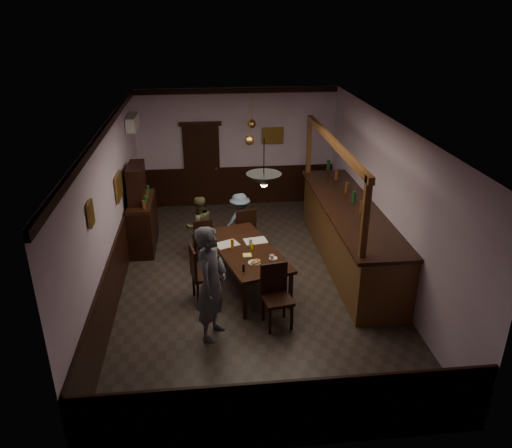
{
  "coord_description": "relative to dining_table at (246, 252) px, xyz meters",
  "views": [
    {
      "loc": [
        -0.82,
        -8.3,
        4.89
      ],
      "look_at": [
        0.06,
        0.02,
        1.15
      ],
      "focal_mm": 35.0,
      "sensor_mm": 36.0,
      "label": 1
    }
  ],
  "objects": [
    {
      "name": "ac_unit",
      "position": [
        -2.24,
        3.08,
        1.76
      ],
      "size": [
        0.2,
        0.85,
        0.3
      ],
      "color": "white",
      "rests_on": "ground"
    },
    {
      "name": "chair_near",
      "position": [
        0.37,
        -1.26,
        -0.11
      ],
      "size": [
        0.53,
        0.53,
        1.05
      ],
      "rotation": [
        0.0,
        0.0,
        0.18
      ],
      "color": "black",
      "rests_on": "ground"
    },
    {
      "name": "picture_left_large",
      "position": [
        -2.32,
        0.98,
        1.01
      ],
      "size": [
        0.04,
        0.62,
        0.48
      ],
      "color": "olive",
      "rests_on": "ground"
    },
    {
      "name": "soda_can",
      "position": [
        0.1,
        -0.05,
        0.12
      ],
      "size": [
        0.07,
        0.07,
        0.12
      ],
      "primitive_type": "cylinder",
      "color": "yellow",
      "rests_on": "dining_table"
    },
    {
      "name": "napkin",
      "position": [
        -0.01,
        -0.25,
        0.07
      ],
      "size": [
        0.19,
        0.19,
        0.0
      ],
      "primitive_type": "cube",
      "rotation": [
        0.0,
        0.0,
        0.28
      ],
      "color": "#FBF75C",
      "rests_on": "dining_table"
    },
    {
      "name": "person_standing",
      "position": [
        -0.67,
        -1.49,
        0.26
      ],
      "size": [
        0.69,
        0.81,
        1.89
      ],
      "primitive_type": "imported",
      "rotation": [
        0.0,
        0.0,
        1.17
      ],
      "color": "#555761",
      "rests_on": "ground"
    },
    {
      "name": "room",
      "position": [
        0.14,
        0.18,
        0.81
      ],
      "size": [
        5.01,
        8.01,
        3.01
      ],
      "color": "#2D2621",
      "rests_on": "ground"
    },
    {
      "name": "pendant_brass_far",
      "position": [
        0.44,
        3.32,
        1.61
      ],
      "size": [
        0.2,
        0.2,
        0.81
      ],
      "color": "#BF8C3F",
      "rests_on": "ground"
    },
    {
      "name": "sideboard",
      "position": [
        -2.08,
        1.84,
        0.05
      ],
      "size": [
        0.5,
        1.4,
        1.85
      ],
      "color": "black",
      "rests_on": "ground"
    },
    {
      "name": "coffee_cup",
      "position": [
        0.41,
        -0.45,
        0.11
      ],
      "size": [
        0.1,
        0.1,
        0.07
      ],
      "primitive_type": "imported",
      "rotation": [
        0.0,
        0.0,
        0.28
      ],
      "color": "white",
      "rests_on": "saucer"
    },
    {
      "name": "pendant_iron",
      "position": [
        0.22,
        -0.77,
        1.64
      ],
      "size": [
        0.56,
        0.56,
        0.78
      ],
      "color": "black",
      "rests_on": "ground"
    },
    {
      "name": "bar_counter",
      "position": [
        2.13,
        0.68,
        -0.04
      ],
      "size": [
        1.06,
        4.58,
        2.56
      ],
      "color": "#543416",
      "rests_on": "ground"
    },
    {
      "name": "picture_left_small",
      "position": [
        -2.32,
        -1.42,
        1.46
      ],
      "size": [
        0.04,
        0.28,
        0.36
      ],
      "color": "olive",
      "rests_on": "ground"
    },
    {
      "name": "person_seated_left",
      "position": [
        -0.86,
        1.37,
        -0.04
      ],
      "size": [
        0.76,
        0.68,
        1.28
      ],
      "primitive_type": "imported",
      "rotation": [
        0.0,
        0.0,
        3.51
      ],
      "color": "brown",
      "rests_on": "ground"
    },
    {
      "name": "pastry_ring_b",
      "position": [
        0.14,
        -0.55,
        0.1
      ],
      "size": [
        0.13,
        0.13,
        0.04
      ],
      "primitive_type": "torus",
      "color": "#C68C47",
      "rests_on": "pastry_plate"
    },
    {
      "name": "person_seated_right",
      "position": [
        0.01,
        1.61,
        -0.08
      ],
      "size": [
        0.91,
        0.75,
        1.22
      ],
      "primitive_type": "imported",
      "rotation": [
        0.0,
        0.0,
        3.59
      ],
      "color": "slate",
      "rests_on": "ground"
    },
    {
      "name": "picture_back",
      "position": [
        1.04,
        4.14,
        1.11
      ],
      "size": [
        0.55,
        0.04,
        0.42
      ],
      "color": "olive",
      "rests_on": "ground"
    },
    {
      "name": "saucer",
      "position": [
        0.44,
        -0.43,
        0.07
      ],
      "size": [
        0.15,
        0.15,
        0.01
      ],
      "primitive_type": "cylinder",
      "color": "white",
      "rests_on": "dining_table"
    },
    {
      "name": "pepper_mill",
      "position": [
        -0.12,
        -0.83,
        0.13
      ],
      "size": [
        0.04,
        0.04,
        0.14
      ],
      "primitive_type": "cylinder",
      "color": "black",
      "rests_on": "dining_table"
    },
    {
      "name": "pendant_brass_mid",
      "position": [
        0.24,
        1.83,
        1.61
      ],
      "size": [
        0.2,
        0.2,
        0.81
      ],
      "color": "#BF8C3F",
      "rests_on": "ground"
    },
    {
      "name": "dining_table",
      "position": [
        0.0,
        0.0,
        0.0
      ],
      "size": [
        1.57,
        2.39,
        0.75
      ],
      "rotation": [
        0.0,
        0.0,
        0.28
      ],
      "color": "black",
      "rests_on": "ground"
    },
    {
      "name": "chair_far_right",
      "position": [
        0.08,
        1.34,
        -0.14
      ],
      "size": [
        0.53,
        0.53,
        1.0
      ],
      "rotation": [
        0.0,
        0.0,
        3.38
      ],
      "color": "black",
      "rests_on": "ground"
    },
    {
      "name": "beer_glass",
      "position": [
        -0.25,
        0.02,
        0.16
      ],
      "size": [
        0.06,
        0.06,
        0.2
      ],
      "primitive_type": "cylinder",
      "color": "#BF721E",
      "rests_on": "dining_table"
    },
    {
      "name": "newspaper_left",
      "position": [
        -0.34,
        0.22,
        0.07
      ],
      "size": [
        0.51,
        0.44,
        0.01
      ],
      "primitive_type": "cube",
      "rotation": [
        0.0,
        0.0,
        0.42
      ],
      "color": "silver",
      "rests_on": "dining_table"
    },
    {
      "name": "door_back",
      "position": [
        -0.76,
        4.13,
        0.36
      ],
      "size": [
        0.9,
        0.06,
        2.1
      ],
      "primitive_type": "cube",
      "color": "black",
      "rests_on": "ground"
    },
    {
      "name": "water_glass",
      "position": [
        0.09,
        0.1,
        0.14
      ],
      "size": [
        0.06,
        0.06,
        0.15
      ],
      "primitive_type": "cylinder",
      "color": "silver",
      "rests_on": "dining_table"
    },
    {
      "name": "chair_side",
      "position": [
        -0.85,
        -0.44,
        -0.11
      ],
      "size": [
        0.54,
        0.54,
        1.05
      ],
      "rotation": [
        0.0,
        0.0,
        1.79
      ],
      "color": "black",
      "rests_on": "ground"
    },
    {
      "name": "pastry_plate",
      "position": [
        0.09,
        -0.55,
        0.07
      ],
      "size": [
        0.22,
        0.22,
        0.01
      ],
      "primitive_type": "cylinder",
      "color": "white",
      "rests_on": "dining_table"
    },
    {
      "name": "pastry_ring_a",
      "position": [
        0.09,
        -0.59,
        0.1
      ],
      "size": [
        0.13,
        0.13,
        0.04
      ],
      "primitive_type": "torus",
      "color": "#C68C47",
      "rests_on": "pastry_plate"
    },
    {
      "name": "chair_far_left",
      "position": [
        -0.79,
        1.1,
        -0.19
      ],
      "size": [
        0.44,
        0.44,
        0.91
      ],
      "rotation": [
        0.0,
        0.0,
        3.27
      ],
      "color": "black",
      "rests_on": "ground"
    },
    {
      "name": "newspaper_right",
      "position": [
        0.2,
        0.31,
        0.07
      ],
      "size": [
        0.47,
        0.37,
        0.01
      ],
      "primitive_type": "cube",
      "rotation": [
        0.0,
        0.0,
        0.17
      ],
      "color": "silver",
      "rests_on": "dining_table"
    }
  ]
}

